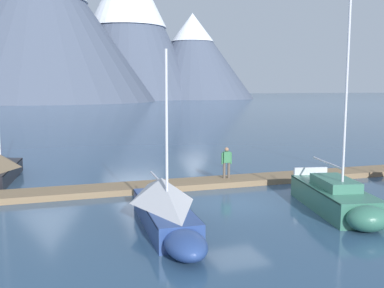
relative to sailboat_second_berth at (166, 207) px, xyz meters
name	(u,v)px	position (x,y,z in m)	size (l,w,h in m)	color
ground_plane	(237,204)	(3.95, 2.20, -0.83)	(700.00, 700.00, 0.00)	#2D4C6B
mountain_shoulder_ridge	(41,16)	(-1.18, 163.41, 30.95)	(85.13, 85.13, 61.24)	#4C566B
mountain_east_summit	(128,19)	(36.42, 185.72, 34.87)	(63.15, 63.15, 67.07)	#4C566B
mountain_rear_spur	(193,55)	(66.69, 184.00, 19.58)	(58.07, 58.07, 39.82)	#4C566B
dock	(205,183)	(3.95, 6.20, -0.68)	(27.56, 2.77, 0.30)	#846B4C
sailboat_second_berth	(166,207)	(0.00, 0.00, 0.00)	(2.09, 7.18, 6.52)	navy
sailboat_mid_dock_port	(337,198)	(7.35, -0.34, -0.21)	(3.11, 6.51, 9.19)	#336B56
person_on_dock	(227,161)	(5.27, 6.31, 0.43)	(0.59, 0.25, 1.69)	brown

